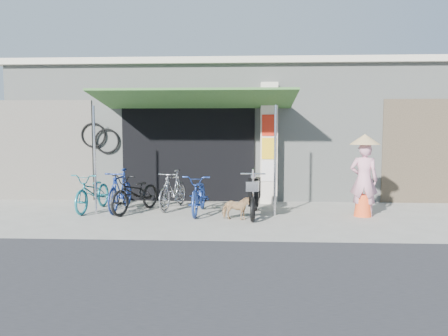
{
  "coord_description": "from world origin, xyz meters",
  "views": [
    {
      "loc": [
        0.28,
        -8.54,
        1.84
      ],
      "look_at": [
        -0.2,
        1.0,
        1.0
      ],
      "focal_mm": 35.0,
      "sensor_mm": 36.0,
      "label": 1
    }
  ],
  "objects_px": {
    "bike_blue": "(120,190)",
    "bike_black": "(136,193)",
    "street_dog": "(236,208)",
    "bike_teal": "(93,192)",
    "bike_silver": "(173,190)",
    "bike_navy": "(199,194)",
    "nun": "(364,176)",
    "moped": "(254,195)"
  },
  "relations": [
    {
      "from": "bike_silver",
      "to": "nun",
      "type": "xyz_separation_m",
      "value": [
        4.18,
        -0.63,
        0.41
      ]
    },
    {
      "from": "bike_silver",
      "to": "bike_navy",
      "type": "height_order",
      "value": "bike_silver"
    },
    {
      "from": "bike_black",
      "to": "bike_navy",
      "type": "height_order",
      "value": "bike_black"
    },
    {
      "from": "nun",
      "to": "bike_silver",
      "type": "bearing_deg",
      "value": 5.5
    },
    {
      "from": "nun",
      "to": "bike_black",
      "type": "bearing_deg",
      "value": 11.78
    },
    {
      "from": "bike_navy",
      "to": "nun",
      "type": "height_order",
      "value": "nun"
    },
    {
      "from": "bike_navy",
      "to": "street_dog",
      "type": "distance_m",
      "value": 1.06
    },
    {
      "from": "bike_navy",
      "to": "bike_blue",
      "type": "bearing_deg",
      "value": 176.07
    },
    {
      "from": "bike_black",
      "to": "nun",
      "type": "bearing_deg",
      "value": 19.66
    },
    {
      "from": "bike_black",
      "to": "bike_navy",
      "type": "distance_m",
      "value": 1.42
    },
    {
      "from": "bike_teal",
      "to": "bike_silver",
      "type": "height_order",
      "value": "bike_silver"
    },
    {
      "from": "bike_teal",
      "to": "bike_blue",
      "type": "relative_size",
      "value": 1.05
    },
    {
      "from": "bike_teal",
      "to": "bike_black",
      "type": "xyz_separation_m",
      "value": [
        1.02,
        -0.13,
        0.0
      ]
    },
    {
      "from": "bike_blue",
      "to": "bike_silver",
      "type": "height_order",
      "value": "bike_blue"
    },
    {
      "from": "moped",
      "to": "nun",
      "type": "height_order",
      "value": "nun"
    },
    {
      "from": "bike_silver",
      "to": "bike_navy",
      "type": "relative_size",
      "value": 0.91
    },
    {
      "from": "bike_black",
      "to": "bike_silver",
      "type": "distance_m",
      "value": 0.87
    },
    {
      "from": "bike_silver",
      "to": "bike_blue",
      "type": "bearing_deg",
      "value": -150.83
    },
    {
      "from": "bike_navy",
      "to": "bike_silver",
      "type": "bearing_deg",
      "value": 145.07
    },
    {
      "from": "bike_black",
      "to": "moped",
      "type": "distance_m",
      "value": 2.64
    },
    {
      "from": "nun",
      "to": "street_dog",
      "type": "bearing_deg",
      "value": 25.06
    },
    {
      "from": "bike_blue",
      "to": "nun",
      "type": "bearing_deg",
      "value": -0.92
    },
    {
      "from": "bike_teal",
      "to": "moped",
      "type": "relative_size",
      "value": 0.95
    },
    {
      "from": "bike_silver",
      "to": "nun",
      "type": "height_order",
      "value": "nun"
    },
    {
      "from": "bike_navy",
      "to": "nun",
      "type": "xyz_separation_m",
      "value": [
        3.52,
        -0.12,
        0.43
      ]
    },
    {
      "from": "bike_blue",
      "to": "moped",
      "type": "xyz_separation_m",
      "value": [
        3.02,
        -0.38,
        -0.03
      ]
    },
    {
      "from": "bike_silver",
      "to": "bike_navy",
      "type": "distance_m",
      "value": 0.84
    },
    {
      "from": "bike_navy",
      "to": "bike_black",
      "type": "bearing_deg",
      "value": 179.36
    },
    {
      "from": "street_dog",
      "to": "nun",
      "type": "bearing_deg",
      "value": -71.58
    },
    {
      "from": "bike_black",
      "to": "moped",
      "type": "height_order",
      "value": "moped"
    },
    {
      "from": "moped",
      "to": "bike_teal",
      "type": "bearing_deg",
      "value": 177.84
    },
    {
      "from": "bike_teal",
      "to": "nun",
      "type": "height_order",
      "value": "nun"
    },
    {
      "from": "bike_teal",
      "to": "bike_navy",
      "type": "distance_m",
      "value": 2.45
    },
    {
      "from": "bike_blue",
      "to": "moped",
      "type": "distance_m",
      "value": 3.04
    },
    {
      "from": "bike_navy",
      "to": "street_dog",
      "type": "bearing_deg",
      "value": -36.23
    },
    {
      "from": "bike_blue",
      "to": "nun",
      "type": "xyz_separation_m",
      "value": [
        5.33,
        -0.32,
        0.39
      ]
    },
    {
      "from": "street_dog",
      "to": "bike_black",
      "type": "bearing_deg",
      "value": 79.54
    },
    {
      "from": "moped",
      "to": "bike_black",
      "type": "bearing_deg",
      "value": 178.36
    },
    {
      "from": "bike_blue",
      "to": "moped",
      "type": "bearing_deg",
      "value": -4.63
    },
    {
      "from": "bike_blue",
      "to": "bike_black",
      "type": "bearing_deg",
      "value": -15.19
    },
    {
      "from": "street_dog",
      "to": "bike_teal",
      "type": "bearing_deg",
      "value": 82.72
    },
    {
      "from": "nun",
      "to": "moped",
      "type": "bearing_deg",
      "value": 15.48
    }
  ]
}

